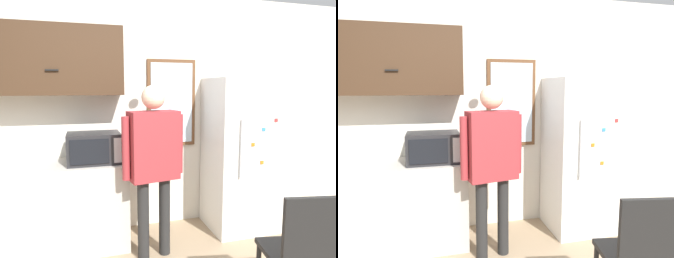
# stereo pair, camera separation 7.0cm
# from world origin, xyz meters

# --- Properties ---
(back_wall) EXTENTS (6.00, 0.06, 2.70)m
(back_wall) POSITION_xyz_m (0.00, 1.95, 1.35)
(back_wall) COLOR silver
(back_wall) RESTS_ON ground_plane
(counter) EXTENTS (2.08, 0.59, 0.89)m
(counter) POSITION_xyz_m (-1.16, 1.63, 0.45)
(counter) COLOR #BCB7AD
(counter) RESTS_ON ground_plane
(upper_cabinets) EXTENTS (2.08, 0.35, 0.68)m
(upper_cabinets) POSITION_xyz_m (-1.16, 1.76, 1.91)
(upper_cabinets) COLOR #3D2819
(microwave) EXTENTS (0.52, 0.38, 0.30)m
(microwave) POSITION_xyz_m (-0.43, 1.59, 1.04)
(microwave) COLOR #232326
(microwave) RESTS_ON counter
(person) EXTENTS (0.61, 0.30, 1.67)m
(person) POSITION_xyz_m (0.10, 1.23, 1.02)
(person) COLOR black
(person) RESTS_ON ground_plane
(refrigerator) EXTENTS (0.82, 0.68, 1.75)m
(refrigerator) POSITION_xyz_m (1.25, 1.59, 0.88)
(refrigerator) COLOR white
(refrigerator) RESTS_ON ground_plane
(chair) EXTENTS (0.52, 0.52, 0.93)m
(chair) POSITION_xyz_m (0.94, 0.20, 0.51)
(chair) COLOR black
(chair) RESTS_ON ground_plane
(window) EXTENTS (0.58, 0.05, 1.01)m
(window) POSITION_xyz_m (0.47, 1.91, 1.46)
(window) COLOR brown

